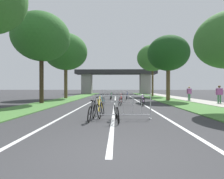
{
  "coord_description": "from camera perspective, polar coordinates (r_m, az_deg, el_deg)",
  "views": [
    {
      "loc": [
        0.15,
        -3.44,
        1.36
      ],
      "look_at": [
        -0.38,
        17.84,
        1.21
      ],
      "focal_mm": 29.18,
      "sensor_mm": 36.0,
      "label": 1
    }
  ],
  "objects": [
    {
      "name": "bicycle_white_1",
      "position": [
        7.57,
        1.43,
        -7.2
      ],
      "size": [
        0.46,
        1.64,
        0.88
      ],
      "rotation": [
        0.0,
        0.0,
        3.24
      ],
      "color": "black",
      "rests_on": "ground"
    },
    {
      "name": "tree_right_maple_mid",
      "position": [
        30.66,
        12.61,
        9.62
      ],
      "size": [
        5.04,
        5.04,
        8.43
      ],
      "color": "brown",
      "rests_on": "ground"
    },
    {
      "name": "bicycle_red_4",
      "position": [
        14.6,
        2.68,
        -3.49
      ],
      "size": [
        0.51,
        1.64,
        0.96
      ],
      "rotation": [
        0.0,
        0.0,
        0.13
      ],
      "color": "black",
      "rests_on": "ground"
    },
    {
      "name": "lane_stripe_right_lane",
      "position": [
        17.85,
        8.65,
        -3.95
      ],
      "size": [
        0.14,
        28.44,
        0.01
      ],
      "primitive_type": "cube",
      "color": "silver",
      "rests_on": "ground"
    },
    {
      "name": "bicycle_blue_3",
      "position": [
        21.51,
        4.66,
        -2.2
      ],
      "size": [
        0.51,
        1.7,
        1.01
      ],
      "rotation": [
        0.0,
        0.0,
        -0.11
      ],
      "color": "black",
      "rests_on": "ground"
    },
    {
      "name": "tree_left_pine_near",
      "position": [
        25.17,
        -14.3,
        11.34
      ],
      "size": [
        5.66,
        5.66,
        8.56
      ],
      "color": "brown",
      "rests_on": "ground"
    },
    {
      "name": "ground_plane",
      "position": [
        3.7,
        -1.05,
        -21.14
      ],
      "size": [
        300.0,
        300.0,
        0.0
      ],
      "primitive_type": "plane",
      "color": "#333335"
    },
    {
      "name": "pedestrian_strolling",
      "position": [
        20.99,
        23.03,
        -0.76
      ],
      "size": [
        0.55,
        0.36,
        1.55
      ],
      "rotation": [
        0.0,
        0.0,
        0.28
      ],
      "color": "#33723F",
      "rests_on": "ground"
    },
    {
      "name": "crowd_barrier_nearest",
      "position": [
        8.12,
        3.53,
        -5.5
      ],
      "size": [
        2.5,
        0.52,
        1.05
      ],
      "rotation": [
        0.0,
        0.0,
        0.03
      ],
      "color": "#ADADB2",
      "rests_on": "ground"
    },
    {
      "name": "bicycle_teal_6",
      "position": [
        14.61,
        -3.24,
        -3.5
      ],
      "size": [
        0.71,
        1.7,
        0.93
      ],
      "rotation": [
        0.0,
        0.0,
        2.93
      ],
      "color": "black",
      "rests_on": "ground"
    },
    {
      "name": "pedestrian_in_red_jacket",
      "position": [
        18.1,
        30.59,
        -0.87
      ],
      "size": [
        0.58,
        0.32,
        1.6
      ],
      "rotation": [
        0.0,
        0.0,
        3.02
      ],
      "color": "#33723F",
      "rests_on": "ground"
    },
    {
      "name": "sidewalk_path_right",
      "position": [
        25.02,
        20.94,
        -2.64
      ],
      "size": [
        2.37,
        49.16,
        0.08
      ],
      "primitive_type": "cube",
      "color": "#ADA89E",
      "rests_on": "ground"
    },
    {
      "name": "grass_verge_left",
      "position": [
        24.33,
        -12.82,
        -2.74
      ],
      "size": [
        2.97,
        49.16,
        0.05
      ],
      "primitive_type": "cube",
      "color": "#477A38",
      "rests_on": "ground"
    },
    {
      "name": "overpass_bridge",
      "position": [
        44.15,
        1.22,
        3.89
      ],
      "size": [
        19.35,
        3.93,
        5.74
      ],
      "color": "#2D2D30",
      "rests_on": "ground"
    },
    {
      "name": "bicycle_black_7",
      "position": [
        7.79,
        -6.21,
        -6.9
      ],
      "size": [
        0.54,
        1.71,
        0.94
      ],
      "rotation": [
        0.0,
        0.0,
        -0.06
      ],
      "color": "black",
      "rests_on": "ground"
    },
    {
      "name": "grass_verge_right",
      "position": [
        24.26,
        14.98,
        -2.76
      ],
      "size": [
        2.97,
        49.16,
        0.05
      ],
      "primitive_type": "cube",
      "color": "#477A38",
      "rests_on": "ground"
    },
    {
      "name": "crowd_barrier_third",
      "position": [
        22.03,
        0.1,
        -1.76
      ],
      "size": [
        2.5,
        0.51,
        1.05
      ],
      "rotation": [
        0.0,
        0.0,
        -0.03
      ],
      "color": "#ADADB2",
      "rests_on": "ground"
    },
    {
      "name": "tree_left_pine_far",
      "position": [
        17.76,
        -21.25,
        15.03
      ],
      "size": [
        4.97,
        4.97,
        7.98
      ],
      "color": "#3D2D1E",
      "rests_on": "ground"
    },
    {
      "name": "tree_right_cypress_far",
      "position": [
        21.21,
        17.19,
        10.75
      ],
      "size": [
        4.51,
        4.51,
        7.12
      ],
      "color": "brown",
      "rests_on": "ground"
    },
    {
      "name": "bicycle_yellow_0",
      "position": [
        8.63,
        -3.66,
        -6.09
      ],
      "size": [
        0.5,
        1.71,
        1.02
      ],
      "rotation": [
        0.0,
        0.0,
        -0.08
      ],
      "color": "black",
      "rests_on": "ground"
    },
    {
      "name": "lane_stripe_left_lane",
      "position": [
        17.89,
        -6.76,
        -3.94
      ],
      "size": [
        0.14,
        28.44,
        0.01
      ],
      "primitive_type": "cube",
      "color": "silver",
      "rests_on": "ground"
    },
    {
      "name": "crowd_barrier_second",
      "position": [
        15.06,
        2.21,
        -2.77
      ],
      "size": [
        2.49,
        0.45,
        1.05
      ],
      "rotation": [
        0.0,
        0.0,
        -0.0
      ],
      "color": "#ADADB2",
      "rests_on": "ground"
    },
    {
      "name": "bicycle_green_5",
      "position": [
        21.68,
        -0.29,
        -2.25
      ],
      "size": [
        0.47,
        1.7,
        0.9
      ],
      "rotation": [
        0.0,
        0.0,
        0.11
      ],
      "color": "black",
      "rests_on": "ground"
    },
    {
      "name": "bicycle_purple_2",
      "position": [
        14.64,
        9.51,
        -3.54
      ],
      "size": [
        0.44,
        1.72,
        0.91
      ],
      "rotation": [
        0.0,
        0.0,
        0.02
      ],
      "color": "black",
      "rests_on": "ground"
    },
    {
      "name": "lane_stripe_center",
      "position": [
        17.71,
        0.93,
        -3.98
      ],
      "size": [
        0.14,
        28.44,
        0.01
      ],
      "primitive_type": "cube",
      "color": "silver",
      "rests_on": "ground"
    }
  ]
}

